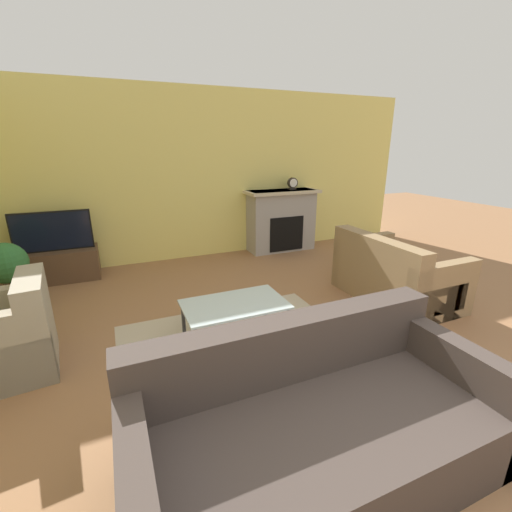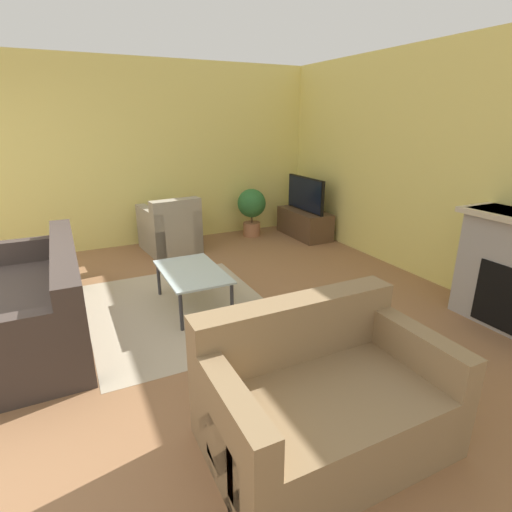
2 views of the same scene
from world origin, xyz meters
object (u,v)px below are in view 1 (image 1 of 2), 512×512
couch_sectional (316,427)px  potted_plant (7,269)px  coffee_table (235,307)px  tv (52,231)px  mantel_clock (293,183)px  couch_loveseat (394,277)px

couch_sectional → potted_plant: (-2.10, 3.18, 0.20)m
coffee_table → potted_plant: potted_plant is taller
tv → potted_plant: 0.91m
mantel_clock → couch_sectional: bearing=-117.1°
couch_sectional → coffee_table: size_ratio=2.14×
coffee_table → potted_plant: 2.74m
couch_sectional → mantel_clock: bearing=62.9°
couch_loveseat → tv: bearing=58.6°
mantel_clock → tv: bearing=-178.5°
tv → potted_plant: (-0.41, -0.78, -0.22)m
potted_plant → couch_loveseat: bearing=-20.2°
couch_loveseat → potted_plant: 4.54m
potted_plant → coffee_table: bearing=-38.5°
tv → couch_sectional: 4.33m
tv → coffee_table: size_ratio=1.01×
couch_sectional → potted_plant: couch_sectional is taller
couch_sectional → mantel_clock: size_ratio=10.08×
tv → couch_loveseat: tv is taller
couch_loveseat → potted_plant: (-4.26, 1.57, 0.20)m
couch_sectional → potted_plant: 3.82m
tv → coffee_table: 3.05m
coffee_table → couch_loveseat: bearing=3.6°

